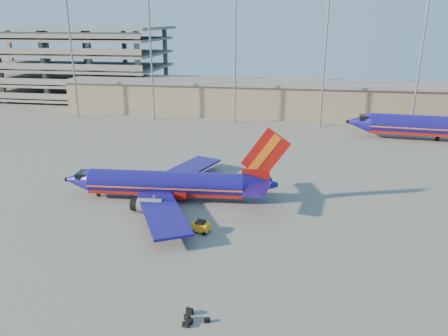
{
  "coord_description": "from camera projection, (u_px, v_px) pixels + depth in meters",
  "views": [
    {
      "loc": [
        9.4,
        -55.29,
        23.56
      ],
      "look_at": [
        -0.05,
        1.1,
        4.0
      ],
      "focal_mm": 35.0,
      "sensor_mm": 36.0,
      "label": 1
    }
  ],
  "objects": [
    {
      "name": "aircraft_main",
      "position": [
        171.0,
        184.0,
        59.44
      ],
      "size": [
        31.01,
        29.77,
        10.5
      ],
      "rotation": [
        0.0,
        0.0,
        0.07
      ],
      "color": "navy",
      "rests_on": "ground"
    },
    {
      "name": "baggage_tug",
      "position": [
        200.0,
        226.0,
        50.6
      ],
      "size": [
        2.28,
        1.71,
        1.46
      ],
      "rotation": [
        0.0,
        0.0,
        -0.26
      ],
      "color": "orange",
      "rests_on": "ground"
    },
    {
      "name": "light_mast_row",
      "position": [
        280.0,
        47.0,
        97.15
      ],
      "size": [
        101.6,
        1.6,
        28.65
      ],
      "color": "gray",
      "rests_on": "ground"
    },
    {
      "name": "ground",
      "position": [
        223.0,
        198.0,
        60.69
      ],
      "size": [
        220.0,
        220.0,
        0.0
      ],
      "primitive_type": "plane",
      "color": "slate",
      "rests_on": "ground"
    },
    {
      "name": "parking_garage",
      "position": [
        67.0,
        59.0,
        135.69
      ],
      "size": [
        62.0,
        32.0,
        21.4
      ],
      "color": "slate",
      "rests_on": "ground"
    },
    {
      "name": "luggage_pile",
      "position": [
        191.0,
        318.0,
        35.89
      ],
      "size": [
        2.28,
        2.03,
        0.54
      ],
      "color": "black",
      "rests_on": "ground"
    },
    {
      "name": "aircraft_second",
      "position": [
        445.0,
        126.0,
        87.85
      ],
      "size": [
        39.31,
        15.27,
        13.31
      ],
      "rotation": [
        0.0,
        0.0,
        -0.08
      ],
      "color": "navy",
      "rests_on": "ground"
    },
    {
      "name": "terminal_building",
      "position": [
        299.0,
        98.0,
        111.85
      ],
      "size": [
        122.0,
        16.0,
        8.5
      ],
      "color": "gray",
      "rests_on": "ground"
    }
  ]
}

